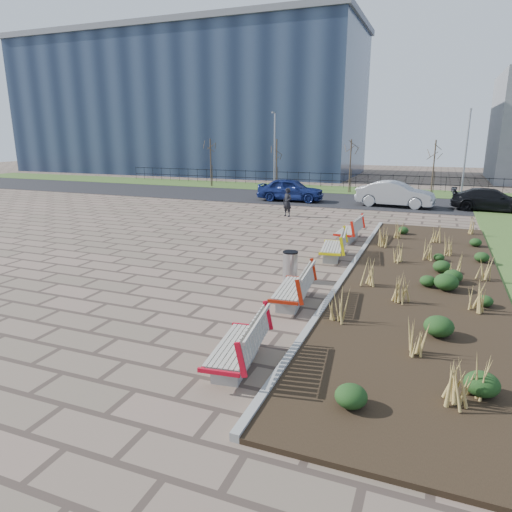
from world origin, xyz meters
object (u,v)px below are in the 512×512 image
at_px(car_blue, 291,190).
at_px(car_black, 491,200).
at_px(litter_bin, 290,266).
at_px(pedestrian, 287,202).
at_px(lamp_east, 466,155).
at_px(bench_a, 236,343).
at_px(bench_b, 292,286).
at_px(bench_c, 332,245).
at_px(lamp_west, 275,152).
at_px(car_silver, 395,194).
at_px(bench_d, 348,229).

height_order(car_blue, car_black, car_blue).
xyz_separation_m(litter_bin, pedestrian, (-3.59, 10.91, 0.33)).
distance_m(pedestrian, lamp_east, 14.81).
bearing_deg(bench_a, bench_b, 83.03).
relative_size(bench_c, litter_bin, 2.28).
height_order(lamp_west, lamp_east, same).
xyz_separation_m(lamp_west, lamp_east, (14.00, 0.00, 0.00)).
bearing_deg(pedestrian, bench_c, -39.77).
distance_m(bench_c, pedestrian, 8.91).
distance_m(litter_bin, car_silver, 16.80).
xyz_separation_m(bench_b, car_black, (6.44, 18.99, 0.17)).
height_order(bench_d, litter_bin, bench_d).
height_order(bench_a, car_silver, car_silver).
bearing_deg(lamp_east, litter_bin, -104.24).
relative_size(car_blue, lamp_west, 0.75).
distance_m(bench_d, litter_bin, 6.29).
bearing_deg(litter_bin, bench_b, -71.44).
xyz_separation_m(bench_a, car_silver, (0.98, 22.33, 0.30)).
relative_size(bench_c, car_black, 0.47).
relative_size(bench_b, lamp_west, 0.35).
xyz_separation_m(car_silver, car_black, (5.47, 0.34, -0.13)).
bearing_deg(lamp_east, car_silver, -126.00).
xyz_separation_m(bench_c, car_silver, (0.98, 13.63, 0.30)).
bearing_deg(car_blue, bench_c, -159.30).
bearing_deg(lamp_west, pedestrian, -67.25).
bearing_deg(lamp_west, car_silver, -29.04).
distance_m(bench_b, pedestrian, 13.53).
bearing_deg(car_silver, pedestrian, 143.22).
bearing_deg(car_black, bench_d, 152.96).
relative_size(litter_bin, car_black, 0.20).
xyz_separation_m(pedestrian, car_black, (10.68, 6.15, -0.12)).
relative_size(bench_b, litter_bin, 2.28).
relative_size(pedestrian, lamp_west, 0.26).
bearing_deg(car_blue, bench_d, -153.29).
distance_m(litter_bin, pedestrian, 11.49).
bearing_deg(bench_d, pedestrian, 135.14).
distance_m(bench_a, car_blue, 23.07).
xyz_separation_m(bench_a, lamp_east, (5.00, 27.87, 2.54)).
xyz_separation_m(bench_b, lamp_west, (-9.00, 24.19, 2.54)).
distance_m(litter_bin, car_black, 18.47).
height_order(bench_c, car_black, car_black).
height_order(litter_bin, lamp_east, lamp_east).
bearing_deg(car_black, bench_b, 165.03).
height_order(bench_c, car_silver, car_silver).
xyz_separation_m(bench_c, bench_d, (0.00, 3.17, 0.00)).
height_order(bench_c, pedestrian, pedestrian).
relative_size(litter_bin, car_silver, 0.20).
distance_m(bench_c, car_black, 15.39).
distance_m(bench_b, bench_d, 8.18).
bearing_deg(bench_c, car_black, 57.54).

